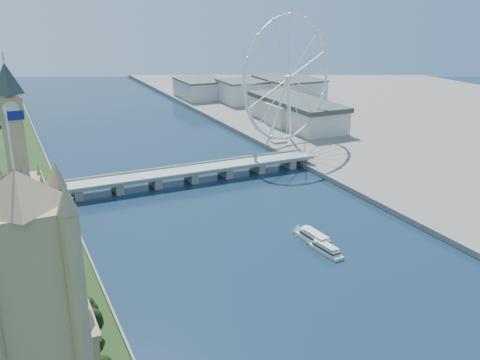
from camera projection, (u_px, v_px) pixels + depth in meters
victoria_tower at (35, 318)px, 152.11m from camera, size 28.16×28.16×112.00m
parliament_range at (38, 258)px, 265.17m from camera, size 24.00×200.00×70.00m
big_ben at (12, 120)px, 342.15m from camera, size 20.02×20.02×110.00m
westminster_bridge at (191, 173)px, 431.65m from camera, size 220.00×22.00×9.50m
london_eye at (288, 79)px, 507.10m from camera, size 113.60×39.12×124.30m
county_hall at (295, 126)px, 615.23m from camera, size 54.00×144.00×35.00m
city_skyline at (149, 102)px, 666.93m from camera, size 505.00×280.00×32.00m
tour_boat_near at (314, 243)px, 324.10m from camera, size 10.42×33.06×7.23m
tour_boat_far at (326, 253)px, 311.28m from camera, size 9.69×27.86×6.01m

